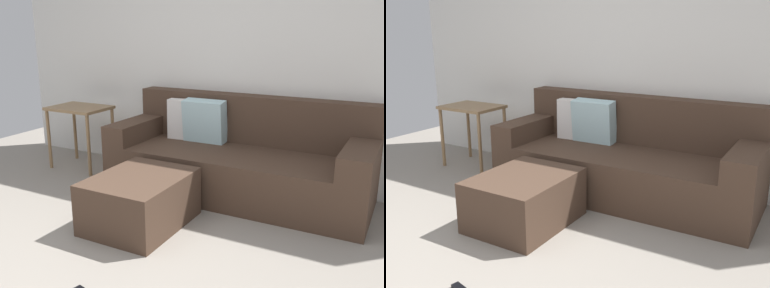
{
  "view_description": "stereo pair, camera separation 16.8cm",
  "coord_description": "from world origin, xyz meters",
  "views": [
    {
      "loc": [
        1.64,
        -1.52,
        1.5
      ],
      "look_at": [
        0.04,
        1.49,
        0.57
      ],
      "focal_mm": 40.18,
      "sensor_mm": 36.0,
      "label": 1
    },
    {
      "loc": [
        1.79,
        -1.44,
        1.5
      ],
      "look_at": [
        0.04,
        1.49,
        0.57
      ],
      "focal_mm": 40.18,
      "sensor_mm": 36.0,
      "label": 2
    }
  ],
  "objects": [
    {
      "name": "wall_back",
      "position": [
        0.0,
        2.44,
        1.31
      ],
      "size": [
        5.27,
        0.1,
        2.63
      ],
      "primitive_type": "cube",
      "color": "silver",
      "rests_on": "ground_plane"
    },
    {
      "name": "couch_sectional",
      "position": [
        0.24,
        2.01,
        0.32
      ],
      "size": [
        2.34,
        0.89,
        0.88
      ],
      "color": "#473326",
      "rests_on": "ground_plane"
    },
    {
      "name": "ottoman",
      "position": [
        -0.17,
        1.03,
        0.2
      ],
      "size": [
        0.64,
        0.82,
        0.4
      ],
      "primitive_type": "cube",
      "color": "#473326",
      "rests_on": "ground_plane"
    },
    {
      "name": "side_table",
      "position": [
        -1.56,
        1.92,
        0.56
      ],
      "size": [
        0.62,
        0.46,
        0.67
      ],
      "color": "olive",
      "rests_on": "ground_plane"
    }
  ]
}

